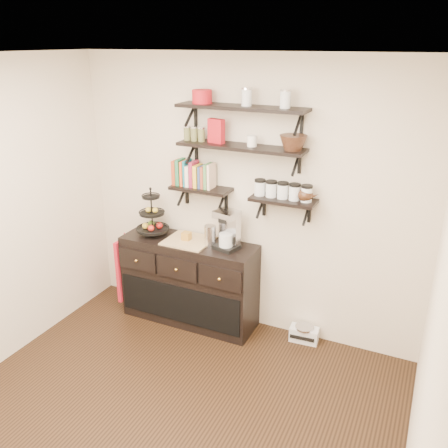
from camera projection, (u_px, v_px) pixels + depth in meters
The scene contains 22 objects.
floor at pixel (154, 433), 3.60m from camera, with size 3.50×3.50×0.00m, color black.
ceiling at pixel (128, 57), 2.62m from camera, with size 3.50×3.50×0.02m, color white.
back_wall at pixel (245, 199), 4.58m from camera, with size 3.50×0.02×2.70m, color beige.
right_wall at pixel (430, 342), 2.42m from camera, with size 0.02×3.50×2.70m, color beige.
shelf_top at pixel (241, 108), 4.15m from camera, with size 1.20×0.27×0.23m.
shelf_mid at pixel (241, 147), 4.28m from camera, with size 1.20×0.27×0.23m.
shelf_low_left at pixel (201, 189), 4.62m from camera, with size 0.60×0.25×0.23m.
shelf_low_right at pixel (283, 201), 4.29m from camera, with size 0.60×0.25×0.23m.
cookbooks at pixel (195, 175), 4.60m from camera, with size 0.40×0.15×0.26m.
glass_canisters at pixel (283, 191), 4.26m from camera, with size 0.54×0.10×0.13m.
sideboard at pixel (190, 281), 4.91m from camera, with size 1.40×0.50×0.92m.
fruit_stand at pixel (153, 219), 4.86m from camera, with size 0.33×0.33×0.49m.
candle at pixel (186, 236), 4.74m from camera, with size 0.08×0.08×0.08m, color #A97727.
coffee_maker at pixel (228, 230), 4.54m from camera, with size 0.25×0.25×0.39m.
thermal_carafe at pixel (210, 236), 4.59m from camera, with size 0.11×0.11×0.22m, color silver.
apron at pixel (126, 268), 5.10m from camera, with size 0.04×0.30×0.69m, color #B41327.
radio at pixel (304, 334), 4.67m from camera, with size 0.29×0.20×0.17m.
recipe_box at pixel (216, 131), 4.33m from camera, with size 0.16×0.06×0.22m, color #AA131C.
walnut_bowl at pixel (293, 143), 4.05m from camera, with size 0.24×0.24×0.13m, color black, non-canonical shape.
ramekins at pixel (252, 141), 4.21m from camera, with size 0.09×0.09×0.10m, color white.
teapot at pixel (305, 194), 4.18m from camera, with size 0.18×0.14×0.14m, color #371E10, non-canonical shape.
red_pot at pixel (202, 97), 4.27m from camera, with size 0.18×0.18×0.12m, color #AA131C.
Camera 1 is at (1.66, -2.29, 2.79)m, focal length 38.00 mm.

